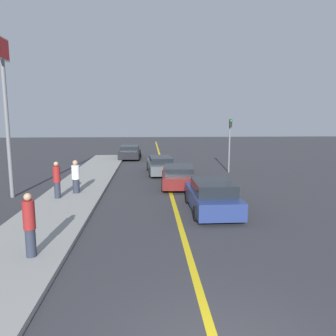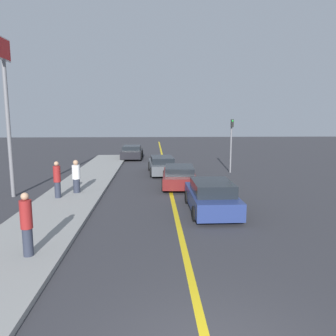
{
  "view_description": "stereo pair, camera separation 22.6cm",
  "coord_description": "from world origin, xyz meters",
  "views": [
    {
      "loc": [
        -1.16,
        -4.69,
        4.07
      ],
      "look_at": [
        -0.2,
        11.51,
        1.5
      ],
      "focal_mm": 35.0,
      "sensor_mm": 36.0,
      "label": 1
    },
    {
      "loc": [
        -0.94,
        -4.7,
        4.07
      ],
      "look_at": [
        -0.2,
        11.51,
        1.5
      ],
      "focal_mm": 35.0,
      "sensor_mm": 36.0,
      "label": 2
    }
  ],
  "objects": [
    {
      "name": "car_parked_left_lot",
      "position": [
        -2.97,
        26.66,
        0.64
      ],
      "size": [
        2.03,
        4.19,
        1.29
      ],
      "rotation": [
        0.0,
        0.0,
        -0.02
      ],
      "color": "black",
      "rests_on": "ground_plane"
    },
    {
      "name": "car_far_distant",
      "position": [
        -0.31,
        18.44,
        0.61
      ],
      "size": [
        2.04,
        4.62,
        1.23
      ],
      "rotation": [
        0.0,
        0.0,
        0.05
      ],
      "color": "#4C5156",
      "rests_on": "ground_plane"
    },
    {
      "name": "car_near_right_lane",
      "position": [
        1.55,
        8.87,
        0.65
      ],
      "size": [
        1.98,
        4.29,
        1.36
      ],
      "rotation": [
        0.0,
        0.0,
        0.01
      ],
      "color": "navy",
      "rests_on": "ground_plane"
    },
    {
      "name": "sidewalk_left",
      "position": [
        -5.06,
        14.38,
        0.08
      ],
      "size": [
        2.98,
        28.77,
        0.15
      ],
      "color": "gray",
      "rests_on": "ground_plane"
    },
    {
      "name": "road_center_line",
      "position": [
        0.0,
        18.0,
        0.0
      ],
      "size": [
        0.2,
        60.0,
        0.01
      ],
      "color": "gold",
      "rests_on": "ground_plane"
    },
    {
      "name": "pedestrian_near_curb",
      "position": [
        -4.49,
        4.27,
        1.08
      ],
      "size": [
        0.33,
        0.33,
        1.83
      ],
      "color": "#282D3D",
      "rests_on": "sidewalk_left"
    },
    {
      "name": "pedestrian_mid_group",
      "position": [
        -5.58,
        11.02,
        1.05
      ],
      "size": [
        0.34,
        0.34,
        1.78
      ],
      "color": "#282D3D",
      "rests_on": "sidewalk_left"
    },
    {
      "name": "car_ahead_center",
      "position": [
        0.57,
        14.05,
        0.61
      ],
      "size": [
        2.14,
        4.39,
        1.22
      ],
      "rotation": [
        0.0,
        0.0,
        -0.06
      ],
      "color": "maroon",
      "rests_on": "ground_plane"
    },
    {
      "name": "traffic_light",
      "position": [
        4.68,
        18.57,
        2.38
      ],
      "size": [
        0.18,
        0.4,
        3.85
      ],
      "color": "slate",
      "rests_on": "ground_plane"
    },
    {
      "name": "pedestrian_far_standing",
      "position": [
        -4.91,
        12.07,
        1.0
      ],
      "size": [
        0.4,
        0.4,
        1.7
      ],
      "color": "#282D3D",
      "rests_on": "sidewalk_left"
    },
    {
      "name": "roadside_sign",
      "position": [
        -8.09,
        11.94,
        5.44
      ],
      "size": [
        0.2,
        1.57,
        7.8
      ],
      "color": "slate",
      "rests_on": "ground_plane"
    }
  ]
}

